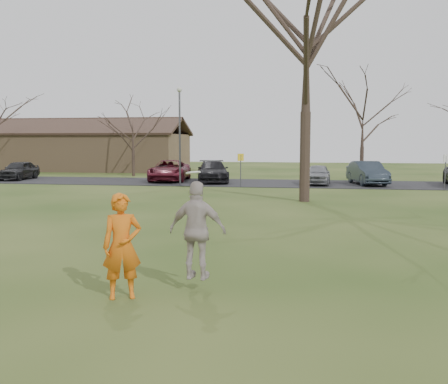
{
  "coord_description": "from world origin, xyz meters",
  "views": [
    {
      "loc": [
        2.24,
        -9.24,
        2.84
      ],
      "look_at": [
        0.0,
        4.0,
        1.5
      ],
      "focal_mm": 40.81,
      "sensor_mm": 36.0,
      "label": 1
    }
  ],
  "objects_px": {
    "car_3": "(213,171)",
    "lamp_post": "(180,123)",
    "player_defender": "(122,246)",
    "car_5": "(367,173)",
    "building": "(82,150)",
    "car_0": "(19,170)",
    "car_4": "(318,174)",
    "catching_play": "(198,230)",
    "car_2": "(170,171)",
    "big_tree": "(307,51)"
  },
  "relations": [
    {
      "from": "car_3",
      "to": "lamp_post",
      "type": "xyz_separation_m",
      "value": [
        -1.63,
        -2.62,
        3.2
      ]
    },
    {
      "from": "player_defender",
      "to": "car_5",
      "type": "xyz_separation_m",
      "value": [
        7.01,
        25.47,
        -0.17
      ]
    },
    {
      "from": "building",
      "to": "lamp_post",
      "type": "relative_size",
      "value": 3.29
    },
    {
      "from": "car_0",
      "to": "car_4",
      "type": "relative_size",
      "value": 1.05
    },
    {
      "from": "car_0",
      "to": "catching_play",
      "type": "bearing_deg",
      "value": -56.74
    },
    {
      "from": "player_defender",
      "to": "car_3",
      "type": "bearing_deg",
      "value": 73.7
    },
    {
      "from": "player_defender",
      "to": "car_0",
      "type": "relative_size",
      "value": 0.47
    },
    {
      "from": "car_0",
      "to": "car_2",
      "type": "height_order",
      "value": "car_2"
    },
    {
      "from": "car_2",
      "to": "building",
      "type": "relative_size",
      "value": 0.26
    },
    {
      "from": "car_4",
      "to": "player_defender",
      "type": "bearing_deg",
      "value": -94.5
    },
    {
      "from": "car_2",
      "to": "big_tree",
      "type": "relative_size",
      "value": 0.38
    },
    {
      "from": "player_defender",
      "to": "big_tree",
      "type": "height_order",
      "value": "big_tree"
    },
    {
      "from": "catching_play",
      "to": "building",
      "type": "bearing_deg",
      "value": 117.94
    },
    {
      "from": "building",
      "to": "car_3",
      "type": "bearing_deg",
      "value": -39.49
    },
    {
      "from": "car_2",
      "to": "catching_play",
      "type": "xyz_separation_m",
      "value": [
        7.73,
        -25.57,
        0.4
      ]
    },
    {
      "from": "player_defender",
      "to": "car_3",
      "type": "distance_m",
      "value": 25.97
    },
    {
      "from": "car_4",
      "to": "car_2",
      "type": "bearing_deg",
      "value": 177.94
    },
    {
      "from": "car_2",
      "to": "big_tree",
      "type": "height_order",
      "value": "big_tree"
    },
    {
      "from": "player_defender",
      "to": "building",
      "type": "bearing_deg",
      "value": 92.52
    },
    {
      "from": "car_0",
      "to": "catching_play",
      "type": "relative_size",
      "value": 1.96
    },
    {
      "from": "car_4",
      "to": "building",
      "type": "bearing_deg",
      "value": 153.31
    },
    {
      "from": "car_5",
      "to": "catching_play",
      "type": "height_order",
      "value": "catching_play"
    },
    {
      "from": "player_defender",
      "to": "car_3",
      "type": "height_order",
      "value": "player_defender"
    },
    {
      "from": "car_4",
      "to": "car_5",
      "type": "relative_size",
      "value": 0.84
    },
    {
      "from": "car_5",
      "to": "car_4",
      "type": "bearing_deg",
      "value": 176.31
    },
    {
      "from": "big_tree",
      "to": "building",
      "type": "bearing_deg",
      "value": 133.73
    },
    {
      "from": "car_0",
      "to": "car_5",
      "type": "distance_m",
      "value": 24.78
    },
    {
      "from": "car_3",
      "to": "car_2",
      "type": "bearing_deg",
      "value": 159.76
    },
    {
      "from": "player_defender",
      "to": "lamp_post",
      "type": "height_order",
      "value": "lamp_post"
    },
    {
      "from": "car_0",
      "to": "building",
      "type": "distance_m",
      "value": 13.07
    },
    {
      "from": "car_5",
      "to": "catching_play",
      "type": "xyz_separation_m",
      "value": [
        -5.75,
        -24.88,
        0.39
      ]
    },
    {
      "from": "car_4",
      "to": "catching_play",
      "type": "distance_m",
      "value": 24.58
    },
    {
      "from": "car_4",
      "to": "lamp_post",
      "type": "xyz_separation_m",
      "value": [
        -8.74,
        -1.9,
        3.28
      ]
    },
    {
      "from": "catching_play",
      "to": "building",
      "type": "height_order",
      "value": "building"
    },
    {
      "from": "car_3",
      "to": "big_tree",
      "type": "distance_m",
      "value": 13.48
    },
    {
      "from": "car_3",
      "to": "catching_play",
      "type": "bearing_deg",
      "value": -92.67
    },
    {
      "from": "car_5",
      "to": "building",
      "type": "relative_size",
      "value": 0.22
    },
    {
      "from": "building",
      "to": "car_4",
      "type": "bearing_deg",
      "value": -30.88
    },
    {
      "from": "car_5",
      "to": "big_tree",
      "type": "xyz_separation_m",
      "value": [
        -3.93,
        -9.84,
        6.21
      ]
    },
    {
      "from": "car_3",
      "to": "building",
      "type": "height_order",
      "value": "building"
    },
    {
      "from": "big_tree",
      "to": "player_defender",
      "type": "bearing_deg",
      "value": -101.15
    },
    {
      "from": "catching_play",
      "to": "car_3",
      "type": "bearing_deg",
      "value": 100.25
    },
    {
      "from": "catching_play",
      "to": "big_tree",
      "type": "bearing_deg",
      "value": 83.11
    },
    {
      "from": "car_2",
      "to": "lamp_post",
      "type": "distance_m",
      "value": 4.67
    },
    {
      "from": "car_3",
      "to": "lamp_post",
      "type": "bearing_deg",
      "value": -134.85
    },
    {
      "from": "car_0",
      "to": "building",
      "type": "relative_size",
      "value": 0.2
    },
    {
      "from": "car_2",
      "to": "catching_play",
      "type": "relative_size",
      "value": 2.56
    },
    {
      "from": "player_defender",
      "to": "car_5",
      "type": "relative_size",
      "value": 0.42
    },
    {
      "from": "car_2",
      "to": "building",
      "type": "xyz_separation_m",
      "value": [
        -12.45,
        12.47,
        1.16
      ]
    },
    {
      "from": "car_3",
      "to": "car_5",
      "type": "bearing_deg",
      "value": -14.49
    }
  ]
}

